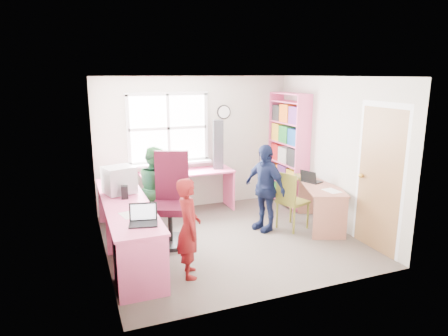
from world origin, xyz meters
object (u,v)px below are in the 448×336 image
right_desk (321,197)px  crt_monitor (119,180)px  swivel_chair (171,204)px  laptop_right (311,179)px  cd_tower (218,145)px  person_red (189,228)px  bookshelf (288,152)px  person_green (156,188)px  laptop_left (143,219)px  l_desk (146,229)px  potted_plant (158,165)px  wooden_chair (290,199)px  person_navy (265,188)px

right_desk → crt_monitor: bearing=-168.5°
swivel_chair → laptop_right: bearing=23.3°
crt_monitor → cd_tower: size_ratio=0.55×
person_red → bookshelf: bearing=-42.1°
person_green → right_desk: bearing=-111.6°
bookshelf → laptop_left: (-3.07, -2.01, -0.20)m
l_desk → person_red: (0.42, -0.56, 0.17)m
right_desk → person_green: person_green is taller
potted_plant → person_green: person_green is taller
crt_monitor → wooden_chair: bearing=-26.0°
crt_monitor → cd_tower: 2.12m
swivel_chair → potted_plant: swivel_chair is taller
bookshelf → wooden_chair: 1.40m
bookshelf → laptop_left: 3.67m
potted_plant → person_red: person_red is taller
right_desk → laptop_right: 0.35m
laptop_right → cd_tower: bearing=21.8°
l_desk → bookshelf: bookshelf is taller
person_red → person_navy: bearing=-47.3°
right_desk → cd_tower: 2.04m
wooden_chair → person_red: 2.11m
wooden_chair → crt_monitor: bearing=149.9°
l_desk → swivel_chair: size_ratio=2.20×
laptop_left → potted_plant: potted_plant is taller
potted_plant → person_navy: person_navy is taller
person_green → laptop_right: bearing=-106.7°
cd_tower → potted_plant: cd_tower is taller
person_red → person_navy: size_ratio=0.90×
bookshelf → right_desk: bearing=-93.0°
laptop_right → l_desk: bearing=77.7°
l_desk → right_desk: (2.89, 0.26, 0.04)m
crt_monitor → laptop_left: size_ratio=1.32×
person_green → potted_plant: bearing=-18.3°
person_red → person_green: size_ratio=0.92×
wooden_chair → person_navy: bearing=137.9°
potted_plant → cd_tower: bearing=-3.3°
wooden_chair → cd_tower: (-0.69, 1.41, 0.68)m
wooden_chair → cd_tower: size_ratio=1.06×
laptop_left → cd_tower: bearing=63.7°
l_desk → laptop_right: (2.84, 0.50, 0.27)m
wooden_chair → potted_plant: 2.34m
cd_tower → person_red: size_ratio=0.71×
laptop_left → cd_tower: size_ratio=0.42×
l_desk → person_navy: (1.97, 0.46, 0.24)m
person_navy → cd_tower: bearing=175.3°
bookshelf → swivel_chair: size_ratio=1.57×
laptop_left → person_green: person_green is taller
person_red → crt_monitor: bearing=35.1°
right_desk → laptop_left: (-3.00, -0.79, 0.31)m
potted_plant → bookshelf: bearing=-7.5°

